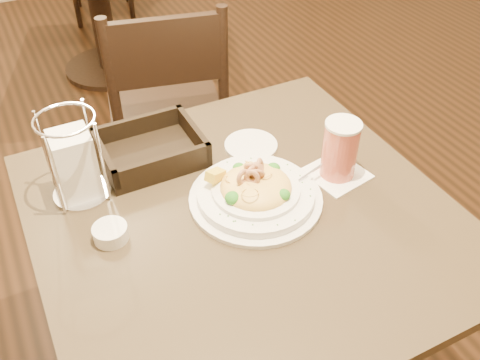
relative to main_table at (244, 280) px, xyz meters
name	(u,v)px	position (x,y,z in m)	size (l,w,h in m)	color
main_table	(244,280)	(0.00, 0.00, 0.00)	(0.90, 0.90, 0.75)	black
dining_chair_near	(169,111)	(0.11, 0.83, -0.01)	(0.50, 0.50, 0.93)	black
pasta_bowl	(256,191)	(0.04, 0.02, 0.26)	(0.34, 0.30, 0.10)	white
drink_glass	(340,150)	(0.26, 0.02, 0.31)	(0.15, 0.15, 0.15)	white
bread_basket	(151,151)	(-0.12, 0.28, 0.26)	(0.24, 0.20, 0.07)	black
napkin_caddy	(75,163)	(-0.31, 0.23, 0.33)	(0.13, 0.13, 0.21)	silver
side_plate	(251,145)	(0.13, 0.21, 0.24)	(0.14, 0.14, 0.01)	white
butter_ramekin	(110,233)	(-0.29, 0.06, 0.25)	(0.07, 0.07, 0.03)	white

